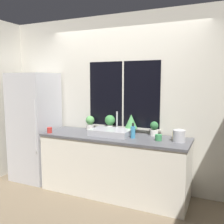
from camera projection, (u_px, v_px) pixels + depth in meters
ground_plane at (104, 203)px, 3.46m from camera, size 14.00×14.00×0.00m
wall_back at (124, 102)px, 3.95m from camera, size 8.00×0.09×2.70m
wall_left at (49, 96)px, 5.51m from camera, size 0.06×7.00×2.70m
counter at (114, 165)px, 3.70m from camera, size 2.19×0.68×0.88m
refrigerator at (35, 127)px, 4.26m from camera, size 0.68×0.66×1.81m
sink at (111, 132)px, 3.69m from camera, size 0.58×0.44×0.33m
potted_plant_far_left at (90, 122)px, 4.09m from camera, size 0.14×0.14×0.23m
potted_plant_center_left at (110, 122)px, 3.94m from camera, size 0.16×0.16×0.26m
potted_plant_center_right at (131, 123)px, 3.79m from camera, size 0.19×0.19×0.29m
potted_plant_far_right at (154, 128)px, 3.65m from camera, size 0.12×0.12×0.21m
soap_bottle at (133, 132)px, 3.50m from camera, size 0.07×0.07×0.22m
mug_red at (50, 130)px, 3.85m from camera, size 0.08×0.08×0.09m
mug_green at (158, 137)px, 3.36m from camera, size 0.09×0.09×0.08m
mug_yellow at (176, 136)px, 3.45m from camera, size 0.09×0.09×0.09m
kettle at (179, 136)px, 3.27m from camera, size 0.16×0.16×0.18m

